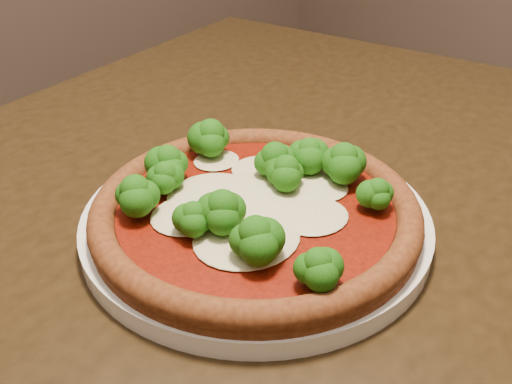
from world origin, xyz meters
TOP-DOWN VIEW (x-y plane):
  - dining_table at (0.20, -0.13)m, footprint 1.38×1.24m
  - plate at (0.18, -0.13)m, footprint 0.32×0.32m
  - pizza at (0.18, -0.14)m, footprint 0.29×0.29m

SIDE VIEW (x-z plane):
  - dining_table at x=0.20m, z-range 0.28..1.03m
  - plate at x=0.18m, z-range 0.75..0.77m
  - pizza at x=0.18m, z-range 0.75..0.81m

